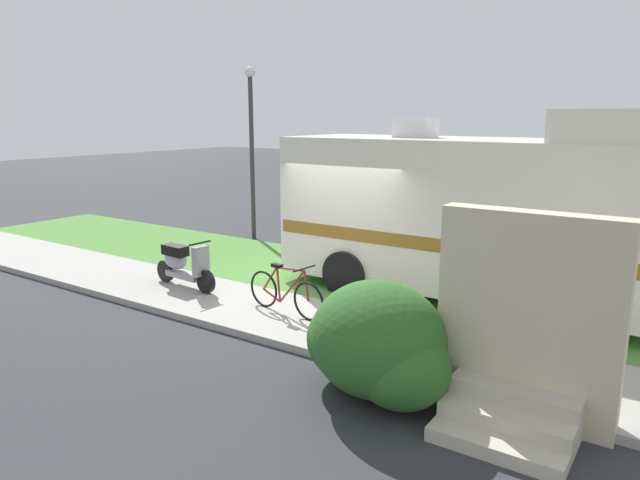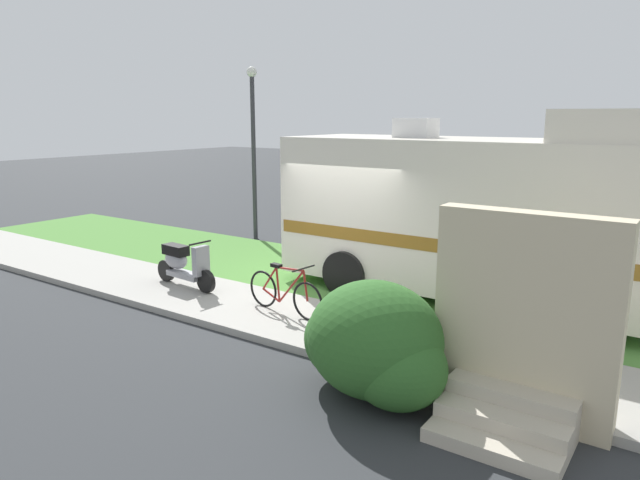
{
  "view_description": "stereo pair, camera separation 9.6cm",
  "coord_description": "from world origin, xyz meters",
  "px_view_note": "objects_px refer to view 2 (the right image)",
  "views": [
    {
      "loc": [
        5.62,
        -8.48,
        3.4
      ],
      "look_at": [
        -0.32,
        0.3,
        1.1
      ],
      "focal_mm": 32.13,
      "sensor_mm": 36.0,
      "label": 1
    },
    {
      "loc": [
        5.7,
        -8.42,
        3.4
      ],
      "look_at": [
        -0.32,
        0.3,
        1.1
      ],
      "focal_mm": 32.13,
      "sensor_mm": 36.0,
      "label": 2
    }
  ],
  "objects_px": {
    "street_lamp_post": "(253,138)",
    "motorhome_rv": "(469,213)",
    "bottle_green": "(572,369)",
    "scooter": "(183,263)",
    "pickup_truck_near": "(476,212)",
    "bicycle": "(285,292)"
  },
  "relations": [
    {
      "from": "street_lamp_post",
      "to": "motorhome_rv",
      "type": "bearing_deg",
      "value": -15.83
    },
    {
      "from": "pickup_truck_near",
      "to": "street_lamp_post",
      "type": "xyz_separation_m",
      "value": [
        -5.59,
        -2.19,
        1.83
      ]
    },
    {
      "from": "bicycle",
      "to": "bottle_green",
      "type": "xyz_separation_m",
      "value": [
        4.54,
        0.17,
        -0.27
      ]
    },
    {
      "from": "scooter",
      "to": "pickup_truck_near",
      "type": "bearing_deg",
      "value": 63.24
    },
    {
      "from": "motorhome_rv",
      "to": "pickup_truck_near",
      "type": "height_order",
      "value": "motorhome_rv"
    },
    {
      "from": "motorhome_rv",
      "to": "pickup_truck_near",
      "type": "relative_size",
      "value": 1.25
    },
    {
      "from": "motorhome_rv",
      "to": "street_lamp_post",
      "type": "bearing_deg",
      "value": 164.17
    },
    {
      "from": "motorhome_rv",
      "to": "street_lamp_post",
      "type": "distance_m",
      "value": 7.26
    },
    {
      "from": "motorhome_rv",
      "to": "scooter",
      "type": "xyz_separation_m",
      "value": [
        -4.74,
        -2.68,
        -1.09
      ]
    },
    {
      "from": "motorhome_rv",
      "to": "bicycle",
      "type": "xyz_separation_m",
      "value": [
        -2.11,
        -2.8,
        -1.18
      ]
    },
    {
      "from": "scooter",
      "to": "bicycle",
      "type": "height_order",
      "value": "scooter"
    },
    {
      "from": "scooter",
      "to": "pickup_truck_near",
      "type": "relative_size",
      "value": 0.31
    },
    {
      "from": "scooter",
      "to": "bottle_green",
      "type": "xyz_separation_m",
      "value": [
        7.17,
        0.04,
        -0.35
      ]
    },
    {
      "from": "motorhome_rv",
      "to": "bottle_green",
      "type": "distance_m",
      "value": 3.86
    },
    {
      "from": "bottle_green",
      "to": "street_lamp_post",
      "type": "bearing_deg",
      "value": 153.77
    },
    {
      "from": "pickup_truck_near",
      "to": "scooter",
      "type": "bearing_deg",
      "value": -116.76
    },
    {
      "from": "street_lamp_post",
      "to": "scooter",
      "type": "bearing_deg",
      "value": -65.11
    },
    {
      "from": "bottle_green",
      "to": "motorhome_rv",
      "type": "bearing_deg",
      "value": 132.57
    },
    {
      "from": "pickup_truck_near",
      "to": "street_lamp_post",
      "type": "distance_m",
      "value": 6.27
    },
    {
      "from": "motorhome_rv",
      "to": "street_lamp_post",
      "type": "relative_size",
      "value": 1.44
    },
    {
      "from": "motorhome_rv",
      "to": "pickup_truck_near",
      "type": "bearing_deg",
      "value": 107.52
    },
    {
      "from": "scooter",
      "to": "motorhome_rv",
      "type": "bearing_deg",
      "value": 29.43
    }
  ]
}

